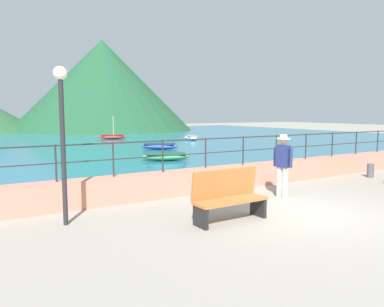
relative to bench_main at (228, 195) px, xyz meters
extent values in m
plane|color=gray|center=(1.93, -0.42, -0.56)|extent=(120.00, 120.00, 0.00)
cube|color=tan|center=(1.93, 2.78, -0.21)|extent=(20.00, 0.56, 0.70)
cylinder|color=#282623|center=(-3.03, 2.78, 0.59)|extent=(0.04, 0.04, 0.90)
cylinder|color=#282623|center=(-1.61, 2.78, 0.59)|extent=(0.04, 0.04, 0.90)
cylinder|color=#282623|center=(-0.20, 2.78, 0.59)|extent=(0.04, 0.04, 0.90)
cylinder|color=#282623|center=(1.22, 2.78, 0.59)|extent=(0.04, 0.04, 0.90)
cylinder|color=#282623|center=(2.63, 2.78, 0.59)|extent=(0.04, 0.04, 0.90)
cylinder|color=#282623|center=(4.05, 2.78, 0.59)|extent=(0.04, 0.04, 0.90)
cylinder|color=#282623|center=(5.46, 2.78, 0.59)|extent=(0.04, 0.04, 0.90)
cylinder|color=#282623|center=(6.88, 2.78, 0.59)|extent=(0.04, 0.04, 0.90)
cylinder|color=#282623|center=(8.30, 2.78, 0.59)|extent=(0.04, 0.04, 0.90)
cylinder|color=#282623|center=(9.71, 2.78, 0.59)|extent=(0.04, 0.04, 0.90)
cylinder|color=#282623|center=(1.93, 2.78, 1.01)|extent=(18.40, 0.04, 0.04)
cylinder|color=#282623|center=(1.93, 2.78, 0.59)|extent=(18.40, 0.03, 0.03)
cube|color=#236B89|center=(1.93, 25.42, -0.53)|extent=(64.00, 44.32, 0.06)
cone|color=#1E4C2D|center=(10.37, 41.02, 5.19)|extent=(22.89, 22.89, 11.49)
cube|color=#B76633|center=(0.00, -0.10, -0.10)|extent=(1.71, 0.57, 0.06)
cube|color=#B76633|center=(0.00, 0.12, 0.25)|extent=(1.70, 0.19, 0.64)
cube|color=black|center=(0.79, -0.07, -0.34)|extent=(0.09, 0.47, 0.43)
cube|color=black|center=(-0.79, -0.12, -0.34)|extent=(0.09, 0.47, 0.43)
cylinder|color=beige|center=(2.61, 0.90, -0.13)|extent=(0.15, 0.15, 0.86)
cylinder|color=beige|center=(2.56, 1.07, -0.13)|extent=(0.15, 0.15, 0.86)
cube|color=navy|center=(2.58, 0.99, 0.60)|extent=(0.31, 0.41, 0.60)
cylinder|color=navy|center=(2.65, 0.76, 0.56)|extent=(0.09, 0.09, 0.52)
cylinder|color=navy|center=(2.51, 1.22, 0.56)|extent=(0.09, 0.09, 0.52)
sphere|color=tan|center=(2.58, 0.99, 1.03)|extent=(0.22, 0.22, 0.22)
cylinder|color=beige|center=(2.58, 0.99, 1.08)|extent=(0.38, 0.38, 0.02)
cylinder|color=beige|center=(2.58, 0.99, 1.14)|extent=(0.20, 0.20, 0.10)
cylinder|color=#232326|center=(-3.11, 1.50, 0.94)|extent=(0.10, 0.10, 3.00)
sphere|color=#EAEACC|center=(-3.11, 1.50, 2.58)|extent=(0.28, 0.28, 0.28)
cylinder|color=#4C4C51|center=(7.65, 1.69, -0.31)|extent=(0.24, 0.24, 0.50)
ellipsoid|color=#338C59|center=(3.23, 9.35, -0.32)|extent=(2.47, 1.69, 0.36)
cube|color=#1C4D31|center=(3.23, 9.35, -0.17)|extent=(1.99, 1.39, 0.06)
ellipsoid|color=red|center=(5.77, 24.38, -0.32)|extent=(2.47, 1.72, 0.36)
cube|color=maroon|center=(5.77, 24.38, -0.17)|extent=(1.99, 1.42, 0.06)
cylinder|color=#B2A899|center=(5.86, 24.34, 0.65)|extent=(0.06, 0.06, 1.58)
ellipsoid|color=white|center=(11.12, 20.23, -0.32)|extent=(1.47, 2.46, 0.36)
cube|color=gray|center=(11.12, 20.23, -0.17)|extent=(1.22, 1.98, 0.06)
ellipsoid|color=#2D4C9E|center=(5.37, 14.38, -0.32)|extent=(2.38, 2.10, 0.36)
cube|color=navy|center=(5.37, 14.38, -0.17)|extent=(1.93, 1.72, 0.06)
camera|label=1|loc=(-4.75, -6.37, 1.80)|focal=34.75mm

